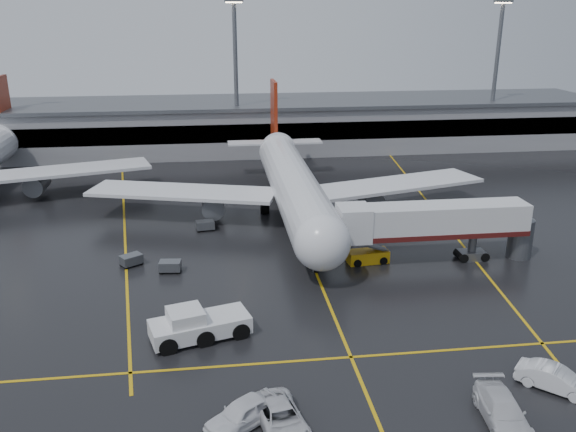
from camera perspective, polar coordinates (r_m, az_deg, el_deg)
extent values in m
plane|color=black|center=(63.49, 1.56, -2.76)|extent=(220.00, 220.00, 0.00)
cube|color=gold|center=(63.48, 1.56, -2.75)|extent=(0.25, 90.00, 0.02)
cube|color=gold|center=(44.18, 6.05, -13.29)|extent=(60.00, 0.25, 0.02)
cube|color=gold|center=(72.98, -15.40, -0.50)|extent=(9.99, 69.35, 0.02)
cube|color=gold|center=(77.14, 13.73, 0.69)|extent=(7.57, 69.64, 0.02)
cube|color=gray|center=(108.41, -2.34, 8.62)|extent=(120.00, 18.00, 8.00)
cube|color=black|center=(99.71, -1.89, 8.00)|extent=(120.00, 0.40, 3.00)
cube|color=#595B60|center=(107.72, -2.37, 10.87)|extent=(122.00, 19.00, 0.60)
cylinder|color=#595B60|center=(100.93, -5.00, 12.67)|extent=(0.70, 0.70, 25.00)
cube|color=#595B60|center=(100.34, -5.22, 19.89)|extent=(3.00, 1.20, 0.50)
cube|color=#FFE5B2|center=(100.33, -5.21, 19.72)|extent=(2.60, 0.90, 0.20)
cylinder|color=#595B60|center=(112.21, 19.20, 12.35)|extent=(0.70, 0.70, 25.00)
cube|color=#595B60|center=(111.68, 19.94, 18.81)|extent=(3.00, 1.20, 0.50)
cube|color=#FFE5B2|center=(111.68, 19.92, 18.65)|extent=(2.60, 0.90, 0.20)
cylinder|color=silver|center=(69.62, 0.59, 2.88)|extent=(5.20, 36.00, 5.20)
sphere|color=silver|center=(52.78, 3.26, -2.51)|extent=(5.20, 5.20, 5.20)
cone|color=silver|center=(89.70, -1.26, 6.95)|extent=(4.94, 8.00, 4.94)
cube|color=maroon|center=(89.79, -1.36, 10.14)|extent=(0.50, 5.50, 8.50)
cube|color=silver|center=(89.66, -1.26, 7.08)|extent=(14.00, 3.00, 0.25)
cube|color=silver|center=(71.25, -10.06, 2.30)|extent=(22.80, 11.83, 0.40)
cube|color=silver|center=(74.54, 10.33, 3.02)|extent=(22.80, 11.83, 0.40)
cylinder|color=#595B60|center=(70.60, -7.19, 1.10)|extent=(2.60, 4.50, 2.60)
cylinder|color=#595B60|center=(73.04, 7.88, 1.68)|extent=(2.60, 4.50, 2.60)
cylinder|color=#595B60|center=(56.73, 2.66, -4.42)|extent=(0.56, 0.56, 2.00)
cylinder|color=#595B60|center=(73.06, -2.23, 1.03)|extent=(0.56, 0.56, 2.00)
cylinder|color=#595B60|center=(73.86, 2.72, 1.23)|extent=(0.56, 0.56, 2.00)
cylinder|color=black|center=(56.95, 2.65, -4.92)|extent=(0.40, 1.10, 1.10)
cylinder|color=black|center=(73.20, -2.23, 0.70)|extent=(1.00, 1.40, 1.40)
cylinder|color=black|center=(74.00, 2.71, 0.90)|extent=(1.00, 1.40, 1.40)
cone|color=silver|center=(106.18, -25.37, 7.03)|extent=(4.94, 8.00, 4.94)
cube|color=maroon|center=(106.36, -25.59, 9.71)|extent=(0.50, 5.50, 8.50)
cube|color=silver|center=(106.14, -25.38, 7.13)|extent=(14.00, 3.00, 0.25)
cube|color=silver|center=(85.06, -20.59, 4.09)|extent=(22.80, 11.83, 0.40)
cylinder|color=#595B60|center=(85.35, -22.91, 2.87)|extent=(2.60, 4.50, 2.60)
cube|color=silver|center=(59.54, 13.99, -0.32)|extent=(18.00, 3.20, 3.00)
cube|color=#491210|center=(59.97, 13.89, -1.49)|extent=(18.00, 3.30, 0.50)
cube|color=silver|center=(57.14, 6.29, -0.68)|extent=(3.00, 3.40, 3.30)
cylinder|color=#595B60|center=(62.05, 17.23, -2.69)|extent=(0.80, 0.80, 3.00)
cube|color=#595B60|center=(62.43, 17.14, -3.58)|extent=(2.60, 1.60, 0.90)
cylinder|color=#595B60|center=(64.08, 21.36, -1.99)|extent=(2.40, 2.40, 4.00)
cylinder|color=black|center=(62.00, 16.21, -3.65)|extent=(0.90, 1.80, 0.90)
cylinder|color=black|center=(62.88, 18.06, -3.52)|extent=(0.90, 1.80, 0.90)
cube|color=silver|center=(46.31, -8.41, -10.40)|extent=(7.97, 4.88, 1.28)
cube|color=silver|center=(45.60, -9.78, -9.45)|extent=(3.15, 3.15, 1.06)
cube|color=black|center=(45.60, -9.78, -9.45)|extent=(2.83, 2.83, 0.96)
cylinder|color=black|center=(46.01, -11.77, -11.36)|extent=(2.19, 3.44, 1.38)
cylinder|color=black|center=(46.49, -8.38, -10.80)|extent=(2.19, 3.44, 1.38)
cylinder|color=black|center=(47.13, -5.09, -10.21)|extent=(2.19, 3.44, 1.38)
cube|color=#E8A50E|center=(59.44, 7.64, -3.85)|extent=(4.18, 2.07, 1.23)
cube|color=#595B60|center=(59.00, 7.69, -2.79)|extent=(3.97, 1.39, 1.41)
cylinder|color=black|center=(59.12, 6.41, -4.22)|extent=(0.97, 1.97, 0.78)
cylinder|color=black|center=(60.01, 8.84, -3.97)|extent=(0.97, 1.97, 0.78)
imported|color=silver|center=(37.15, -0.65, -18.81)|extent=(3.57, 5.86, 1.52)
imported|color=silver|center=(39.74, 19.86, -17.14)|extent=(2.90, 5.92, 1.66)
imported|color=silver|center=(43.94, 24.20, -14.03)|extent=(4.72, 4.57, 1.61)
imported|color=white|center=(37.47, -4.36, -18.33)|extent=(5.18, 4.52, 1.69)
cube|color=#595B60|center=(57.84, -11.22, -4.68)|extent=(2.12, 1.49, 0.90)
cylinder|color=black|center=(57.72, -12.06, -5.30)|extent=(0.40, 0.20, 0.40)
cylinder|color=black|center=(57.45, -10.48, -5.32)|extent=(0.40, 0.20, 0.40)
cylinder|color=black|center=(58.62, -11.89, -4.90)|extent=(0.40, 0.20, 0.40)
cylinder|color=black|center=(58.35, -10.34, -4.91)|extent=(0.40, 0.20, 0.40)
cube|color=#595B60|center=(60.12, -14.78, -4.03)|extent=(2.38, 2.20, 0.90)
cylinder|color=black|center=(59.57, -15.20, -4.78)|extent=(0.40, 0.20, 0.40)
cylinder|color=black|center=(60.21, -13.85, -4.40)|extent=(0.40, 0.20, 0.40)
cylinder|color=black|center=(60.40, -15.64, -4.49)|extent=(0.40, 0.20, 0.40)
cylinder|color=black|center=(61.04, -14.30, -4.11)|extent=(0.40, 0.20, 0.40)
cube|color=#595B60|center=(68.01, -7.93, -0.84)|extent=(2.17, 1.58, 0.90)
cylinder|color=black|center=(67.61, -8.52, -1.42)|extent=(0.40, 0.20, 0.40)
cylinder|color=black|center=(67.81, -7.18, -1.29)|extent=(0.40, 0.20, 0.40)
cylinder|color=black|center=(68.54, -8.63, -1.14)|extent=(0.40, 0.20, 0.40)
cylinder|color=black|center=(68.74, -7.31, -1.01)|extent=(0.40, 0.20, 0.40)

